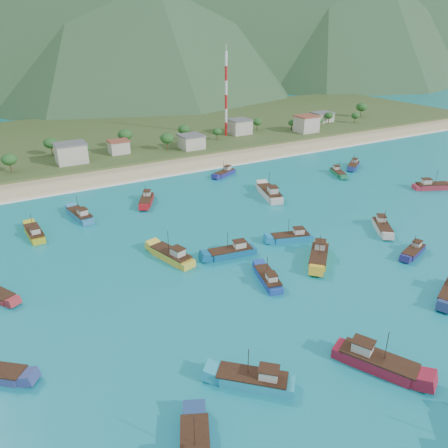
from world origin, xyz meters
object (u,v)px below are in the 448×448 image
boat_10 (231,252)px  boat_26 (319,257)px  boat_4 (268,279)px  boat_17 (353,166)px  radio_tower (226,95)px  boat_5 (35,234)px  boat_1 (172,256)px  boat_6 (376,362)px  boat_12 (80,215)px  boat_22 (147,200)px  boat_9 (254,380)px  boat_23 (225,173)px  boat_20 (432,186)px  boat_13 (382,227)px  boat_19 (291,237)px  boat_7 (338,173)px  boat_16 (270,194)px  boat_24 (413,252)px

boat_10 → boat_26: boat_26 is taller
boat_4 → boat_17: (73.69, 50.58, 0.00)m
radio_tower → boat_5: 117.00m
boat_1 → boat_17: boat_1 is taller
boat_1 → boat_6: size_ratio=0.96×
boat_12 → boat_22: boat_12 is taller
boat_9 → boat_23: size_ratio=1.07×
boat_1 → boat_20: boat_1 is taller
boat_5 → boat_13: size_ratio=1.05×
boat_12 → boat_20: size_ratio=0.98×
boat_9 → boat_22: boat_9 is taller
boat_9 → boat_20: bearing=-23.3°
boat_13 → boat_17: bearing=-92.6°
boat_13 → boat_17: size_ratio=1.06×
boat_12 → boat_23: 55.21m
boat_20 → boat_23: 68.68m
boat_1 → boat_19: (29.52, -5.32, -0.19)m
boat_9 → boat_10: 39.82m
boat_1 → boat_7: 81.18m
boat_13 → boat_26: size_ratio=0.94×
radio_tower → boat_23: size_ratio=3.64×
boat_5 → boat_10: (37.83, -33.00, 0.05)m
boat_22 → boat_26: 56.71m
boat_1 → boat_23: (40.81, 47.82, -0.25)m
boat_4 → boat_19: (16.02, 13.21, 0.04)m
boat_10 → boat_20: boat_20 is taller
boat_1 → boat_23: size_ratio=1.25×
boat_6 → boat_17: 107.97m
boat_6 → boat_9: boat_6 is taller
boat_16 → boat_12: bearing=-176.5°
boat_1 → boat_13: boat_1 is taller
radio_tower → boat_24: 123.37m
boat_4 → boat_6: 28.66m
boat_13 → boat_17: (33.40, 44.09, -0.06)m
boat_1 → boat_4: (13.50, -18.53, -0.23)m
boat_1 → boat_26: (28.71, -16.54, -0.01)m
boat_10 → boat_5: bearing=57.0°
boat_10 → boat_12: bearing=41.1°
boat_9 → boat_13: size_ratio=1.04×
boat_24 → boat_22: bearing=15.9°
boat_9 → boat_12: size_ratio=0.91×
boat_20 → boat_22: size_ratio=1.13×
boat_7 → boat_19: boat_19 is taller
boat_19 → boat_24: boat_19 is taller
boat_10 → boat_7: bearing=-54.1°
radio_tower → boat_16: bearing=-109.7°
boat_20 → boat_26: bearing=-49.9°
boat_4 → boat_9: boat_9 is taller
boat_12 → boat_19: size_ratio=1.10×
boat_19 → boat_24: 28.28m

